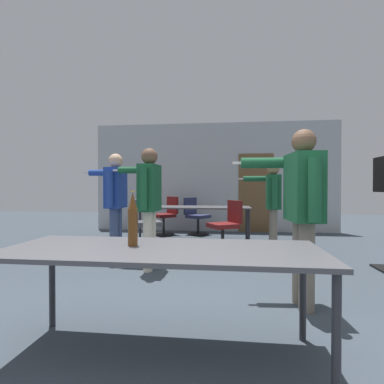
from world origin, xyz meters
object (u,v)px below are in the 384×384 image
object	(u,v)px
office_chair_side_rolled	(144,225)
beer_bottle	(133,220)
person_far_watching	(115,196)
person_right_polo	(272,199)
office_chair_far_right	(226,227)
person_center_tall	(302,201)
person_near_casual	(149,196)
office_chair_far_left	(166,217)
office_chair_near_pushed	(196,217)

from	to	relation	value
office_chair_side_rolled	beer_bottle	distance (m)	3.63
person_far_watching	beer_bottle	world-z (taller)	person_far_watching
person_right_polo	office_chair_side_rolled	distance (m)	2.43
office_chair_side_rolled	office_chair_far_right	distance (m)	1.55
person_center_tall	person_near_casual	xyz separation A→B (m)	(-1.83, 1.11, 0.01)
office_chair_side_rolled	office_chair_far_left	bearing A→B (deg)	151.91
office_chair_near_pushed	office_chair_side_rolled	world-z (taller)	office_chair_side_rolled
office_chair_far_right	office_chair_far_left	bearing A→B (deg)	11.28
person_right_polo	office_chair_near_pushed	distance (m)	2.50
person_near_casual	office_chair_near_pushed	bearing A→B (deg)	-3.12
office_chair_far_left	person_near_casual	bearing A→B (deg)	143.54
person_center_tall	office_chair_side_rolled	bearing A→B (deg)	37.90
office_chair_near_pushed	office_chair_far_left	xyz separation A→B (m)	(-0.72, -0.14, 0.02)
person_far_watching	office_chair_far_left	xyz separation A→B (m)	(0.33, 2.53, -0.59)
office_chair_side_rolled	office_chair_far_left	xyz separation A→B (m)	(0.07, 1.70, -0.00)
person_right_polo	office_chair_far_left	world-z (taller)	person_right_polo
person_far_watching	office_chair_near_pushed	distance (m)	2.93
person_far_watching	office_chair_far_right	bearing A→B (deg)	-66.00
person_center_tall	beer_bottle	distance (m)	1.69
person_near_casual	office_chair_near_pushed	size ratio (longest dim) A/B	1.88
person_center_tall	beer_bottle	size ratio (longest dim) A/B	4.44
person_center_tall	person_right_polo	distance (m)	2.51
person_far_watching	person_center_tall	xyz separation A→B (m)	(2.55, -1.70, 0.00)
person_near_casual	beer_bottle	bearing A→B (deg)	-165.35
office_chair_near_pushed	person_near_casual	bearing A→B (deg)	28.56
person_right_polo	office_chair_near_pushed	world-z (taller)	person_right_polo
person_center_tall	office_chair_side_rolled	distance (m)	3.46
office_chair_near_pushed	office_chair_far_left	size ratio (longest dim) A/B	0.97
person_far_watching	person_center_tall	distance (m)	3.06
person_near_casual	office_chair_side_rolled	world-z (taller)	person_near_casual
beer_bottle	person_far_watching	bearing A→B (deg)	113.58
person_far_watching	person_center_tall	world-z (taller)	person_center_tall
office_chair_side_rolled	office_chair_far_right	xyz separation A→B (m)	(1.55, 0.05, -0.01)
person_right_polo	office_chair_far_right	xyz separation A→B (m)	(-0.83, 0.07, -0.54)
person_right_polo	office_chair_far_right	size ratio (longest dim) A/B	1.75
person_right_polo	office_chair_near_pushed	bearing A→B (deg)	43.46
office_chair_far_right	beer_bottle	bearing A→B (deg)	139.09
person_far_watching	person_right_polo	xyz separation A→B (m)	(2.64, 0.81, -0.07)
person_center_tall	office_chair_side_rolled	size ratio (longest dim) A/B	1.84
person_right_polo	office_chair_side_rolled	world-z (taller)	person_right_polo
person_right_polo	office_chair_far_right	world-z (taller)	person_right_polo
person_center_tall	office_chair_side_rolled	xyz separation A→B (m)	(-2.29, 2.53, -0.59)
person_center_tall	office_chair_far_right	world-z (taller)	person_center_tall
office_chair_side_rolled	office_chair_far_right	bearing A→B (deg)	66.20
person_far_watching	office_chair_side_rolled	xyz separation A→B (m)	(0.26, 0.83, -0.59)
person_center_tall	office_chair_near_pushed	bearing A→B (deg)	14.67
person_far_watching	person_near_casual	bearing A→B (deg)	-131.14
person_right_polo	beer_bottle	xyz separation A→B (m)	(-1.47, -3.47, -0.03)
office_chair_near_pushed	person_far_watching	bearing A→B (deg)	12.83
beer_bottle	person_center_tall	bearing A→B (deg)	34.71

